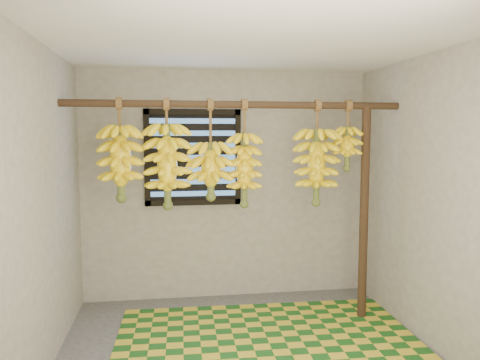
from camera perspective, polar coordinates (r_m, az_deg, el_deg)
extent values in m
cube|color=silver|center=(3.51, 1.44, 16.49)|extent=(3.00, 3.00, 0.01)
cube|color=gray|center=(4.97, -1.69, -0.65)|extent=(3.00, 0.01, 2.40)
cube|color=gray|center=(3.55, -23.32, -3.64)|extent=(0.01, 3.00, 2.40)
cube|color=gray|center=(4.04, 22.94, -2.56)|extent=(0.01, 3.00, 2.40)
cube|color=black|center=(4.89, -5.75, 2.75)|extent=(1.00, 0.04, 1.00)
cylinder|color=#3A2715|center=(4.15, -0.32, 9.18)|extent=(3.00, 0.06, 0.06)
cylinder|color=#3A2715|center=(4.54, 14.88, -3.99)|extent=(0.08, 0.08, 2.00)
cube|color=#164D16|center=(4.02, 3.91, -19.98)|extent=(2.61, 2.12, 0.01)
cylinder|color=brown|center=(4.11, -14.49, 7.73)|extent=(0.02, 0.02, 0.25)
cylinder|color=#4C5923|center=(4.12, -14.36, 2.28)|extent=(0.07, 0.07, 0.60)
cylinder|color=brown|center=(4.10, -8.96, 7.96)|extent=(0.02, 0.02, 0.23)
cylinder|color=#4C5923|center=(4.10, -8.87, 1.96)|extent=(0.06, 0.06, 0.69)
cylinder|color=brown|center=(4.11, -3.62, 6.90)|extent=(0.02, 0.02, 0.39)
cylinder|color=#4C5923|center=(4.12, -3.59, 1.41)|extent=(0.06, 0.06, 0.46)
cylinder|color=brown|center=(4.15, 0.54, 7.47)|extent=(0.02, 0.02, 0.31)
cylinder|color=#4C5923|center=(4.16, 0.53, 1.51)|extent=(0.06, 0.06, 0.62)
cylinder|color=brown|center=(4.31, 9.40, 7.56)|extent=(0.02, 0.02, 0.27)
cylinder|color=#4C5923|center=(4.32, 9.31, 1.83)|extent=(0.06, 0.06, 0.65)
cylinder|color=brown|center=(4.41, 13.03, 7.63)|extent=(0.02, 0.02, 0.24)
cylinder|color=#4C5923|center=(4.41, 12.95, 4.05)|extent=(0.05, 0.05, 0.37)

